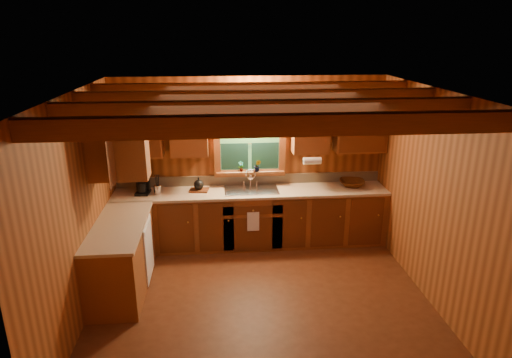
{
  "coord_description": "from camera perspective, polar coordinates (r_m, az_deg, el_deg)",
  "views": [
    {
      "loc": [
        -0.51,
        -4.79,
        3.23
      ],
      "look_at": [
        0.0,
        0.8,
        1.35
      ],
      "focal_mm": 31.01,
      "sensor_mm": 36.0,
      "label": 1
    }
  ],
  "objects": [
    {
      "name": "window",
      "position": [
        6.89,
        -0.8,
        4.23
      ],
      "size": [
        1.12,
        0.08,
        1.0
      ],
      "color": "brown",
      "rests_on": "room"
    },
    {
      "name": "utensil_crock",
      "position": [
        6.8,
        -12.6,
        -1.3
      ],
      "size": [
        0.11,
        0.11,
        0.3
      ],
      "rotation": [
        0.0,
        0.0,
        0.16
      ],
      "color": "silver",
      "rests_on": "countertop"
    },
    {
      "name": "paper_towel_roll",
      "position": [
        6.74,
        7.26,
        2.35
      ],
      "size": [
        0.27,
        0.11,
        0.11
      ],
      "primitive_type": "cylinder",
      "rotation": [
        0.0,
        1.57,
        0.0
      ],
      "color": "white",
      "rests_on": "upper_cabinets"
    },
    {
      "name": "cutting_board",
      "position": [
        6.84,
        -7.37,
        -1.43
      ],
      "size": [
        0.31,
        0.24,
        0.03
      ],
      "primitive_type": "cube",
      "rotation": [
        0.0,
        0.0,
        -0.13
      ],
      "color": "#582912",
      "rests_on": "countertop"
    },
    {
      "name": "window_sill",
      "position": [
        6.95,
        -0.76,
        0.87
      ],
      "size": [
        1.06,
        0.14,
        0.04
      ],
      "primitive_type": "cube",
      "color": "brown",
      "rests_on": "room"
    },
    {
      "name": "potted_plant_right",
      "position": [
        6.89,
        0.19,
        1.73
      ],
      "size": [
        0.13,
        0.11,
        0.19
      ],
      "primitive_type": "imported",
      "rotation": [
        0.0,
        0.0,
        -0.26
      ],
      "color": "#582912",
      "rests_on": "window_sill"
    },
    {
      "name": "countertop",
      "position": [
        6.52,
        -4.6,
        -2.67
      ],
      "size": [
        4.2,
        2.24,
        0.04
      ],
      "color": "tan",
      "rests_on": "base_cabinets"
    },
    {
      "name": "dishwasher_panel",
      "position": [
        6.22,
        -13.68,
        -8.81
      ],
      "size": [
        0.02,
        0.6,
        0.8
      ],
      "primitive_type": "cube",
      "color": "white",
      "rests_on": "base_cabinets"
    },
    {
      "name": "sink",
      "position": [
        6.83,
        -0.61,
        -1.8
      ],
      "size": [
        0.82,
        0.48,
        0.43
      ],
      "color": "silver",
      "rests_on": "countertop"
    },
    {
      "name": "potted_plant_left",
      "position": [
        6.9,
        -1.94,
        1.63
      ],
      "size": [
        0.1,
        0.09,
        0.17
      ],
      "primitive_type": "imported",
      "rotation": [
        0.0,
        0.0,
        0.37
      ],
      "color": "#582912",
      "rests_on": "window_sill"
    },
    {
      "name": "base_cabinets",
      "position": [
        6.69,
        -4.62,
        -6.3
      ],
      "size": [
        4.2,
        2.22,
        0.86
      ],
      "color": "brown",
      "rests_on": "ground"
    },
    {
      "name": "room",
      "position": [
        5.19,
        0.8,
        -3.33
      ],
      "size": [
        4.2,
        4.2,
        4.2
      ],
      "color": "#532914",
      "rests_on": "ground"
    },
    {
      "name": "wall_sconce",
      "position": [
        6.64,
        -0.75,
        9.29
      ],
      "size": [
        0.45,
        0.21,
        0.17
      ],
      "color": "black",
      "rests_on": "room"
    },
    {
      "name": "upper_cabinets",
      "position": [
        6.36,
        -5.61,
        5.82
      ],
      "size": [
        4.19,
        1.77,
        0.78
      ],
      "color": "brown",
      "rests_on": "room"
    },
    {
      "name": "wicker_basket",
      "position": [
        7.15,
        12.28,
        -0.53
      ],
      "size": [
        0.47,
        0.47,
        0.1
      ],
      "primitive_type": "imported",
      "rotation": [
        0.0,
        0.0,
        -0.21
      ],
      "color": "#48230C",
      "rests_on": "countertop"
    },
    {
      "name": "coffee_maker",
      "position": [
        6.86,
        -14.44,
        -0.39
      ],
      "size": [
        0.2,
        0.25,
        0.35
      ],
      "rotation": [
        0.0,
        0.0,
        -0.11
      ],
      "color": "black",
      "rests_on": "countertop"
    },
    {
      "name": "ceiling_beams",
      "position": [
        4.87,
        0.86,
        9.78
      ],
      "size": [
        4.2,
        2.54,
        0.18
      ],
      "color": "brown",
      "rests_on": "room"
    },
    {
      "name": "backsplash",
      "position": [
        7.06,
        -0.79,
        -0.06
      ],
      "size": [
        4.2,
        0.02,
        0.16
      ],
      "primitive_type": "cube",
      "color": "tan",
      "rests_on": "room"
    },
    {
      "name": "dish_towel",
      "position": [
        6.65,
        -0.36,
        -5.52
      ],
      "size": [
        0.18,
        0.01,
        0.3
      ],
      "primitive_type": "cube",
      "color": "white",
      "rests_on": "base_cabinets"
    },
    {
      "name": "teakettle",
      "position": [
        6.81,
        -7.4,
        -0.72
      ],
      "size": [
        0.15,
        0.15,
        0.19
      ],
      "rotation": [
        0.0,
        0.0,
        -0.36
      ],
      "color": "black",
      "rests_on": "cutting_board"
    }
  ]
}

